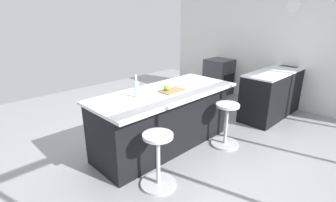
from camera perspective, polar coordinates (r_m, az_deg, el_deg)
The scene contains 10 objects.
ground_plane at distance 4.19m, azimuth 0.99°, elevation -9.43°, with size 8.09×8.09×0.00m, color gray.
interior_partition_left at distance 6.32m, azimuth 21.76°, elevation 12.01°, with size 0.15×5.37×2.71m.
sink_cabinet at distance 5.96m, azimuth 24.19°, elevation 2.52°, with size 2.54×0.60×1.20m.
oven_range at distance 6.68m, azimuth 11.30°, elevation 5.35°, with size 0.60×0.61×0.89m.
kitchen_island at distance 3.92m, azimuth -1.00°, elevation -4.01°, with size 2.28×0.97×0.91m.
stool_by_window at distance 4.11m, azimuth 12.89°, elevation -5.47°, with size 0.44×0.44×0.69m.
stool_middle at distance 3.12m, azimuth -2.22°, elevation -13.46°, with size 0.44×0.44×0.69m.
cutting_board at distance 3.74m, azimuth 0.87°, elevation 2.36°, with size 0.36×0.24×0.02m, color olive.
apple_green at distance 3.69m, azimuth -0.37°, elevation 2.98°, with size 0.09×0.09×0.09m, color #609E2D.
water_bottle at distance 3.47m, azimuth -7.12°, elevation 2.79°, with size 0.06×0.06×0.31m.
Camera 1 is at (2.63, 2.57, 2.01)m, focal length 27.19 mm.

